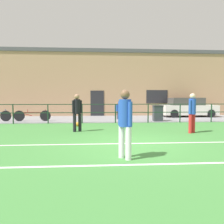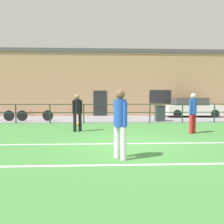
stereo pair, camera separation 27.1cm
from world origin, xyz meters
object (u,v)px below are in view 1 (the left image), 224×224
soccer_ball_match (78,124)px  trash_bin_0 (158,113)px  player_goalkeeper (77,110)px  bicycle_parked_0 (32,116)px  player_striker (192,110)px  player_winger (125,120)px  spectator_child (117,110)px  parked_car_red (188,108)px

soccer_ball_match → trash_bin_0: 5.40m
player_goalkeeper → bicycle_parked_0: size_ratio=0.73×
player_striker → player_winger: size_ratio=0.99×
player_striker → spectator_child: 6.62m
player_striker → spectator_child: player_striker is taller
player_winger → trash_bin_0: bearing=-56.0°
player_goalkeeper → parked_car_red: 10.64m
player_striker → player_winger: (-3.42, -3.77, 0.01)m
player_striker → player_winger: bearing=-169.4°
parked_car_red → spectator_child: bearing=-164.5°
player_winger → trash_bin_0: 9.02m
soccer_ball_match → bicycle_parked_0: (-3.12, 2.63, 0.26)m
bicycle_parked_0 → soccer_ball_match: bearing=-40.2°
player_striker → parked_car_red: player_striker is taller
player_goalkeeper → trash_bin_0: 6.21m
player_winger → parked_car_red: player_winger is taller
player_striker → soccer_ball_match: bearing=116.8°
player_goalkeeper → soccer_ball_match: (-0.13, 1.77, -0.84)m
player_winger → spectator_child: bearing=-39.1°
soccer_ball_match → parked_car_red: (8.22, 5.14, 0.61)m
player_goalkeeper → parked_car_red: player_goalkeeper is taller
player_goalkeeper → player_striker: 5.05m
bicycle_parked_0 → player_goalkeeper: bearing=-53.6°
player_goalkeeper → trash_bin_0: player_goalkeeper is taller
soccer_ball_match → bicycle_parked_0: 4.09m
player_goalkeeper → bicycle_parked_0: player_goalkeeper is taller
bicycle_parked_0 → spectator_child: bearing=9.2°
spectator_child → bicycle_parked_0: bearing=-7.3°
parked_car_red → trash_bin_0: (-3.28, -3.00, -0.20)m
spectator_child → trash_bin_0: 2.89m
spectator_child → parked_car_red: parked_car_red is taller
player_winger → soccer_ball_match: player_winger is taller
player_striker → soccer_ball_match: (-5.12, 2.50, -0.86)m
player_winger → player_striker: bearing=-77.2°
spectator_child → player_striker: bearing=97.6°
soccer_ball_match → spectator_child: spectator_child is taller
player_striker → parked_car_red: bearing=30.7°
spectator_child → parked_car_red: bearing=178.9°
player_striker → parked_car_red: size_ratio=0.41×
player_goalkeeper → soccer_ball_match: size_ratio=7.12×
soccer_ball_match → spectator_child: bearing=55.6°
soccer_ball_match → player_winger: bearing=-74.8°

